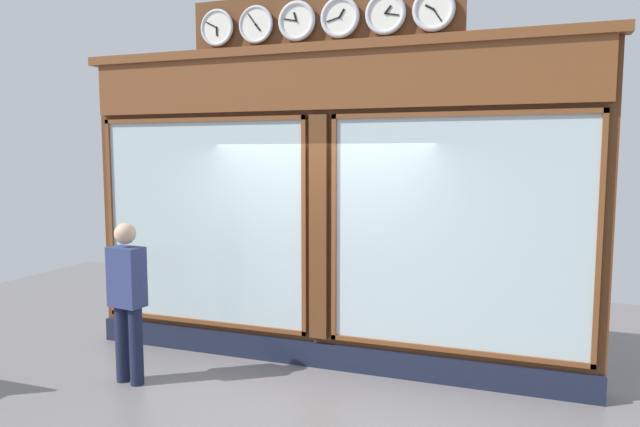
{
  "coord_description": "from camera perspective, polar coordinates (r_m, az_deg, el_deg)",
  "views": [
    {
      "loc": [
        -2.12,
        5.89,
        2.4
      ],
      "look_at": [
        0.0,
        0.0,
        1.74
      ],
      "focal_mm": 32.22,
      "sensor_mm": 36.0,
      "label": 1
    }
  ],
  "objects": [
    {
      "name": "pedestrian",
      "position": [
        6.31,
        -18.58,
        -7.75
      ],
      "size": [
        0.39,
        0.27,
        1.69
      ],
      "color": "#191E38",
      "rests_on": "ground_plane"
    },
    {
      "name": "shop_facade",
      "position": [
        6.4,
        0.38,
        0.92
      ],
      "size": [
        5.93,
        0.42,
        4.1
      ],
      "color": "#5B3319",
      "rests_on": "ground_plane"
    }
  ]
}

